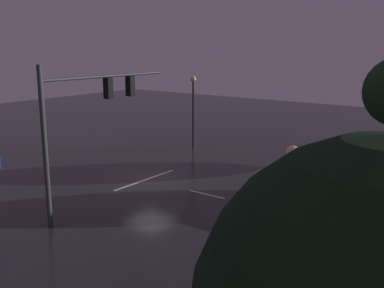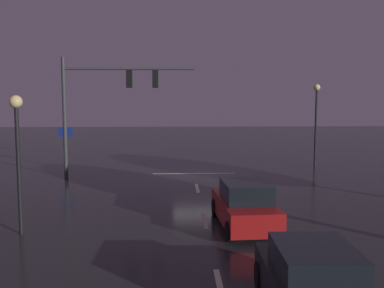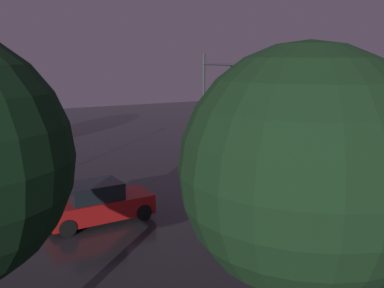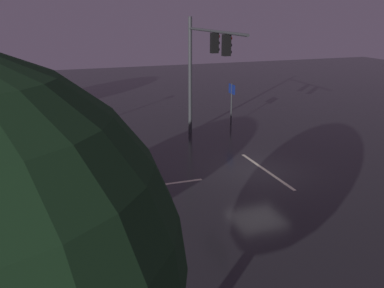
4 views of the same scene
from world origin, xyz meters
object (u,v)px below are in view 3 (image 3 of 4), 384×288
Objects in this scene: traffic_signal_assembly at (222,88)px; tree_left_far at (305,170)px; route_sign at (235,122)px; car_approaching at (98,203)px; street_lamp_right_kerb at (45,119)px.

tree_left_far is at bearing 151.83° from traffic_signal_assembly.
route_sign is (3.06, -3.07, -2.81)m from traffic_signal_assembly.
tree_left_far is (-20.75, 12.54, 2.75)m from route_sign.
route_sign is at bearing -45.09° from traffic_signal_assembly.
route_sign is 0.39× the size of tree_left_far.
car_approaching is at bearing 125.93° from route_sign.
street_lamp_right_kerb is at bearing 96.97° from route_sign.
traffic_signal_assembly is at bearing -97.40° from street_lamp_right_kerb.
traffic_signal_assembly is 10.82m from street_lamp_right_kerb.
traffic_signal_assembly is 2.72× the size of route_sign.
tree_left_far reaches higher than route_sign.
traffic_signal_assembly reaches higher than route_sign.
tree_left_far reaches higher than traffic_signal_assembly.
street_lamp_right_kerb is 13.87m from route_sign.
car_approaching is 16.29m from route_sign.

